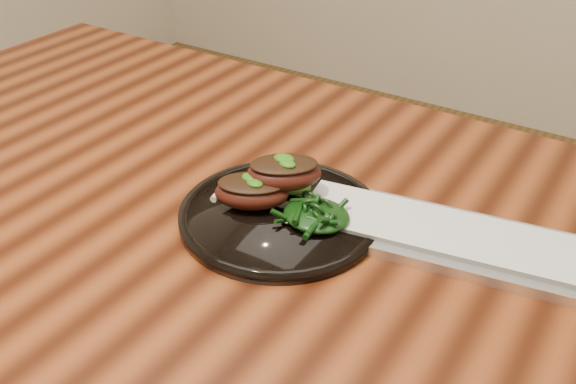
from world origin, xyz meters
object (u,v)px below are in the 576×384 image
object	(u,v)px
greens_heap	(317,211)
desk	(275,264)
plate	(280,214)
lamb_chop_front	(251,191)
keyboard	(455,239)

from	to	relation	value
greens_heap	desk	bearing A→B (deg)	177.04
plate	greens_heap	distance (m)	0.05
desk	lamb_chop_front	xyz separation A→B (m)	(-0.02, -0.02, 0.12)
lamb_chop_front	greens_heap	xyz separation A→B (m)	(0.09, 0.01, -0.01)
plate	greens_heap	bearing A→B (deg)	5.19
plate	lamb_chop_front	size ratio (longest dim) A/B	2.29
lamb_chop_front	keyboard	bearing A→B (deg)	17.99
greens_heap	keyboard	xyz separation A→B (m)	(0.15, 0.06, -0.02)
plate	greens_heap	world-z (taller)	greens_heap
desk	keyboard	world-z (taller)	keyboard
plate	keyboard	world-z (taller)	keyboard
desk	greens_heap	bearing A→B (deg)	-2.96
plate	desk	bearing A→B (deg)	151.20
greens_heap	keyboard	distance (m)	0.17
lamb_chop_front	keyboard	size ratio (longest dim) A/B	0.27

